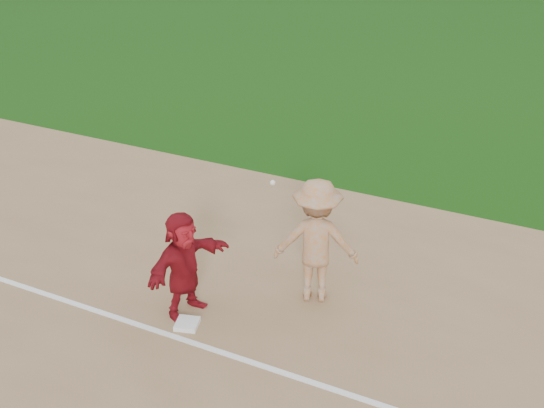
% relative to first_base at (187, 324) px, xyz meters
% --- Properties ---
extents(ground, '(160.00, 160.00, 0.00)m').
position_rel_first_base_xyz_m(ground, '(0.47, 0.49, -0.06)').
color(ground, '#14420C').
rests_on(ground, ground).
extents(foul_line, '(60.00, 0.10, 0.01)m').
position_rel_first_base_xyz_m(foul_line, '(0.47, -0.31, -0.03)').
color(foul_line, white).
rests_on(foul_line, infield_dirt).
extents(first_base, '(0.42, 0.42, 0.08)m').
position_rel_first_base_xyz_m(first_base, '(0.00, 0.00, 0.00)').
color(first_base, white).
rests_on(first_base, infield_dirt).
extents(base_runner, '(0.87, 1.69, 1.74)m').
position_rel_first_base_xyz_m(base_runner, '(-0.21, 0.32, 0.83)').
color(base_runner, maroon).
rests_on(base_runner, infield_dirt).
extents(first_base_play, '(1.52, 1.17, 2.16)m').
position_rel_first_base_xyz_m(first_base_play, '(1.44, 1.58, 1.00)').
color(first_base_play, '#9C9C9E').
rests_on(first_base_play, infield_dirt).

